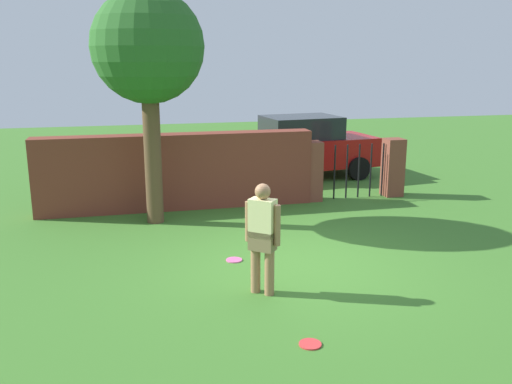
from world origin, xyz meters
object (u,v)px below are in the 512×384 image
at_px(frisbee_red, 310,344).
at_px(person, 263,234).
at_px(tree, 148,50).
at_px(frisbee_pink, 234,260).
at_px(car, 301,147).

bearing_deg(frisbee_red, person, 97.19).
bearing_deg(tree, frisbee_red, -74.76).
bearing_deg(tree, frisbee_pink, -65.76).
xyz_separation_m(car, frisbee_pink, (-3.07, -6.00, -0.85)).
height_order(car, frisbee_pink, car).
relative_size(tree, car, 1.05).
distance_m(car, frisbee_pink, 6.79).
bearing_deg(car, frisbee_pink, 55.76).
xyz_separation_m(person, frisbee_red, (0.20, -1.56, -0.89)).
bearing_deg(person, car, -72.13).
bearing_deg(frisbee_pink, car, 62.91).
distance_m(frisbee_red, frisbee_pink, 2.96).
distance_m(person, car, 7.93).
distance_m(person, frisbee_red, 1.81).
bearing_deg(frisbee_red, frisbee_pink, 96.72).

